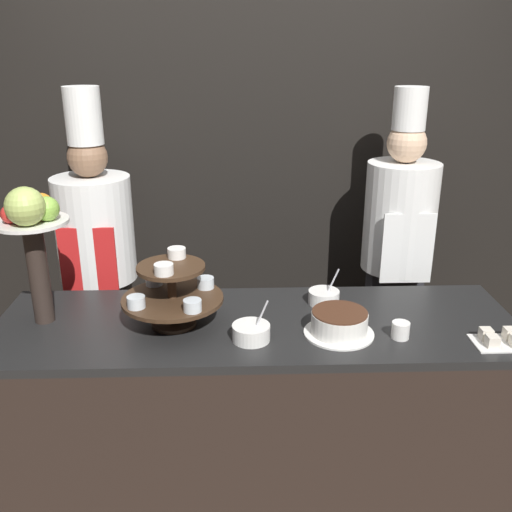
% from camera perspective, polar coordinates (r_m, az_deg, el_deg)
% --- Properties ---
extents(wall_back, '(10.00, 0.06, 2.80)m').
position_cam_1_polar(wall_back, '(3.15, -0.57, 10.48)').
color(wall_back, black).
rests_on(wall_back, ground_plane).
extents(buffet_counter, '(2.13, 0.69, 0.88)m').
position_cam_1_polar(buffet_counter, '(2.58, 0.08, -15.32)').
color(buffet_counter, black).
rests_on(buffet_counter, ground_plane).
extents(tiered_stand, '(0.41, 0.41, 0.30)m').
position_cam_1_polar(tiered_stand, '(2.29, -8.38, -3.51)').
color(tiered_stand, '#3D2819').
rests_on(tiered_stand, buffet_counter).
extents(fruit_pedestal, '(0.28, 0.29, 0.58)m').
position_cam_1_polar(fruit_pedestal, '(2.35, -21.51, 2.69)').
color(fruit_pedestal, '#2D231E').
rests_on(fruit_pedestal, buffet_counter).
extents(cake_round, '(0.27, 0.27, 0.10)m').
position_cam_1_polar(cake_round, '(2.26, 8.33, -6.68)').
color(cake_round, white).
rests_on(cake_round, buffet_counter).
extents(cup_white, '(0.07, 0.07, 0.07)m').
position_cam_1_polar(cup_white, '(2.28, 14.25, -7.20)').
color(cup_white, white).
rests_on(cup_white, buffet_counter).
extents(cake_square_tray, '(0.21, 0.14, 0.05)m').
position_cam_1_polar(cake_square_tray, '(2.36, 23.29, -7.66)').
color(cake_square_tray, white).
rests_on(cake_square_tray, buffet_counter).
extents(serving_bowl_near, '(0.15, 0.15, 0.17)m').
position_cam_1_polar(serving_bowl_near, '(2.20, -0.49, -7.65)').
color(serving_bowl_near, white).
rests_on(serving_bowl_near, buffet_counter).
extents(serving_bowl_far, '(0.13, 0.13, 0.16)m').
position_cam_1_polar(serving_bowl_far, '(2.51, 6.80, -4.09)').
color(serving_bowl_far, white).
rests_on(serving_bowl_far, buffet_counter).
extents(chef_left, '(0.38, 0.38, 1.77)m').
position_cam_1_polar(chef_left, '(2.99, -15.56, 0.04)').
color(chef_left, '#38332D').
rests_on(chef_left, ground_plane).
extents(chef_center_left, '(0.36, 0.36, 1.76)m').
position_cam_1_polar(chef_center_left, '(3.01, 13.96, 0.91)').
color(chef_center_left, '#28282D').
rests_on(chef_center_left, ground_plane).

